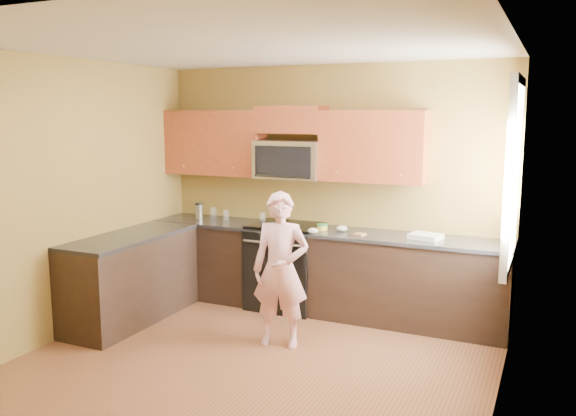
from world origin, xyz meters
The scene contains 27 objects.
floor centered at (0.00, 0.00, 0.00)m, with size 4.00×4.00×0.00m, color brown.
ceiling centered at (0.00, 0.00, 2.70)m, with size 4.00×4.00×0.00m, color white.
wall_back centered at (0.00, 2.00, 1.35)m, with size 4.00×4.00×0.00m, color olive.
wall_front centered at (0.00, -2.00, 1.35)m, with size 4.00×4.00×0.00m, color olive.
wall_left centered at (-2.00, 0.00, 1.35)m, with size 4.00×4.00×0.00m, color olive.
wall_right centered at (2.00, 0.00, 1.35)m, with size 4.00×4.00×0.00m, color olive.
cabinet_back_run centered at (0.00, 1.70, 0.44)m, with size 4.00×0.60×0.88m, color black.
cabinet_left_run centered at (-1.70, 0.60, 0.44)m, with size 0.60×1.60×0.88m, color black.
countertop_back centered at (0.00, 1.69, 0.90)m, with size 4.00×0.62×0.04m, color black.
countertop_left centered at (-1.69, 0.60, 0.90)m, with size 0.62×1.60×0.04m, color black.
stove centered at (-0.40, 1.68, 0.47)m, with size 0.76×0.65×0.95m, color black, non-canonical shape.
microwave centered at (-0.40, 1.80, 1.45)m, with size 0.76×0.40×0.42m, color silver, non-canonical shape.
upper_cab_left centered at (-1.39, 1.83, 1.45)m, with size 1.22×0.33×0.75m, color brown, non-canonical shape.
upper_cab_right centered at (0.54, 1.83, 1.45)m, with size 1.12×0.33×0.75m, color brown, non-canonical shape.
upper_cab_over_mw centered at (-0.40, 1.83, 2.10)m, with size 0.76×0.33×0.30m, color brown.
window centered at (1.98, 1.20, 1.65)m, with size 0.06×1.06×1.66m, color white, non-canonical shape.
woman centered at (0.03, 0.63, 0.73)m, with size 0.53×0.35×1.46m, color pink.
frying_pan centered at (-0.30, 1.45, 0.95)m, with size 0.25×0.44×0.06m, color black, non-canonical shape.
butter_tub centered at (0.03, 1.68, 0.92)m, with size 0.12×0.12×0.09m, color yellow, non-canonical shape.
toast_slice centered at (0.49, 1.58, 0.93)m, with size 0.11×0.11×0.01m, color #B27F47.
napkin_a centered at (0.02, 1.45, 0.95)m, with size 0.11×0.12×0.06m, color silver.
napkin_b centered at (0.26, 1.68, 0.95)m, with size 0.12×0.13×0.07m, color silver.
dish_towel centered at (1.15, 1.68, 0.95)m, with size 0.30×0.24×0.05m, color white.
travel_mug centered at (-1.56, 1.71, 0.92)m, with size 0.09×0.09×0.19m, color silver, non-canonical shape.
glass_a centered at (-1.21, 1.75, 0.98)m, with size 0.07×0.07×0.12m, color silver.
glass_b centered at (-1.45, 1.86, 0.98)m, with size 0.07×0.07×0.12m, color silver.
glass_c centered at (-0.74, 1.77, 0.98)m, with size 0.07×0.07×0.12m, color silver.
Camera 1 is at (2.31, -4.21, 2.17)m, focal length 36.97 mm.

